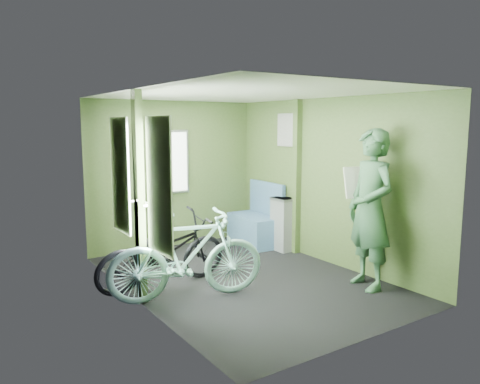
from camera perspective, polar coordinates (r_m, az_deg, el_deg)
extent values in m
plane|color=black|center=(6.01, 0.54, -10.55)|extent=(4.00, 4.00, 0.00)
cube|color=silver|center=(5.70, 0.57, 11.90)|extent=(2.80, 4.00, 0.02)
cube|color=#3D5226|center=(7.47, -8.10, 2.13)|extent=(2.80, 0.02, 2.30)
cube|color=#3D5226|center=(4.26, 15.85, -2.74)|extent=(2.80, 0.02, 2.30)
cube|color=#3D5226|center=(5.10, -12.58, -0.84)|extent=(0.02, 4.00, 2.30)
cube|color=#3D5226|center=(6.63, 10.62, 1.29)|extent=(0.02, 4.00, 2.30)
cube|color=#3D5226|center=(5.11, -12.16, -0.80)|extent=(0.08, 0.12, 2.30)
cube|color=silver|center=(4.58, -9.65, 0.76)|extent=(0.02, 0.56, 1.34)
cube|color=silver|center=(5.60, -14.25, 1.98)|extent=(0.02, 0.56, 1.34)
cube|color=white|center=(4.55, -9.70, 7.40)|extent=(0.00, 0.12, 0.12)
cube|color=white|center=(5.57, -14.34, 7.41)|extent=(0.00, 0.12, 0.12)
cylinder|color=silver|center=(5.15, -11.42, -1.28)|extent=(0.03, 0.40, 0.03)
cube|color=#3D5226|center=(7.03, 6.92, 1.77)|extent=(0.10, 0.10, 2.30)
cube|color=white|center=(7.24, 5.65, 7.53)|extent=(0.02, 0.40, 0.50)
cube|color=silver|center=(7.41, -7.98, 3.64)|extent=(0.50, 0.02, 1.00)
imported|color=black|center=(5.79, -9.17, -11.42)|extent=(1.72, 0.83, 0.98)
imported|color=#86C2B7|center=(5.35, -6.35, -13.06)|extent=(1.84, 1.06, 1.10)
imported|color=#34603E|center=(5.70, 15.60, -2.07)|extent=(0.59, 0.77, 1.89)
cube|color=silver|center=(5.89, 13.96, 1.14)|extent=(0.33, 0.18, 0.38)
cube|color=slate|center=(7.25, 5.25, -3.92)|extent=(0.24, 0.34, 0.82)
cube|color=#324D6A|center=(7.62, 1.87, -4.63)|extent=(0.58, 0.98, 0.48)
cube|color=#324D6A|center=(7.66, 3.30, -0.74)|extent=(0.12, 0.95, 0.53)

